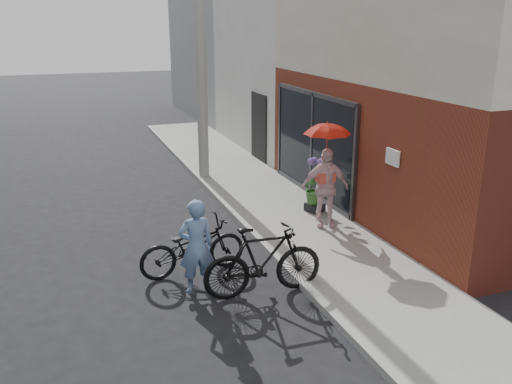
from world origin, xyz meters
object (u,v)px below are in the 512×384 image
bike_left (193,247)px  bike_right (263,261)px  planter (315,207)px  kimono_woman (325,188)px  officer (196,247)px  utility_pole (201,50)px

bike_left → bike_right: bearing=-147.7°
planter → kimono_woman: bearing=-104.4°
kimono_woman → planter: 1.16m
bike_right → officer: bearing=67.4°
utility_pole → bike_left: bearing=-107.1°
utility_pole → officer: bearing=-106.2°
bike_left → planter: bearing=-65.2°
bike_left → planter: bike_left is taller
bike_left → planter: (3.28, 1.86, -0.28)m
officer → planter: (3.38, 2.55, -0.58)m
bike_left → utility_pole: bearing=-22.0°
utility_pole → bike_right: 7.34m
bike_left → officer: bearing=166.8°
utility_pole → kimono_woman: size_ratio=4.22×
planter → officer: bearing=-143.0°
utility_pole → bike_left: utility_pole is taller
utility_pole → bike_left: 6.53m
officer → bike_left: (0.10, 0.68, -0.30)m
bike_right → bike_left: bearing=40.0°
officer → planter: 4.27m
bike_right → kimono_woman: 3.08m
utility_pole → officer: 7.03m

